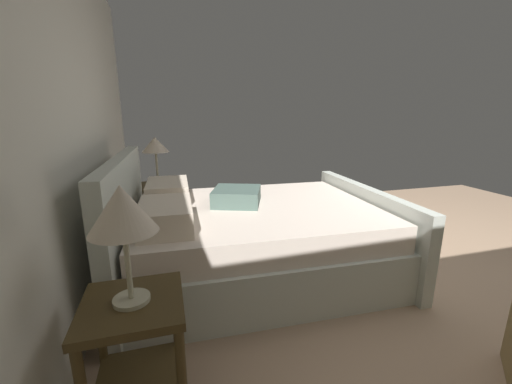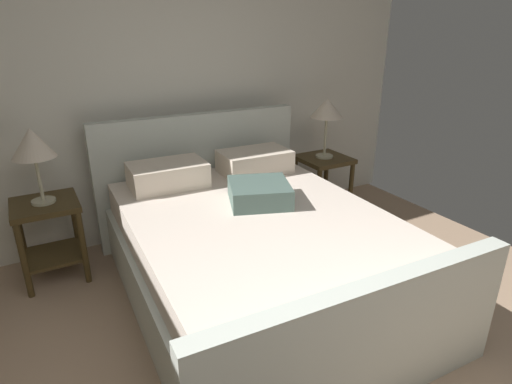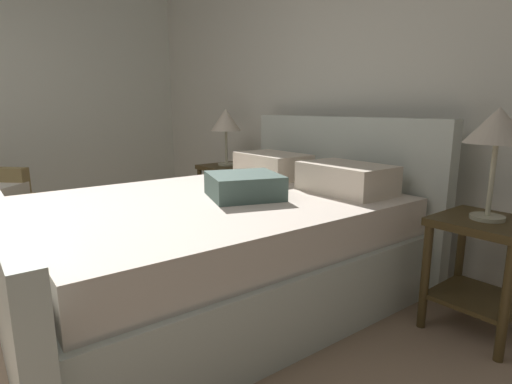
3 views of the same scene
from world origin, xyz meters
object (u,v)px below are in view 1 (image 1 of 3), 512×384
Objects in this scene: bed at (251,236)px; nightstand_left at (136,339)px; nightstand_right at (160,201)px; table_lamp_left at (122,212)px; table_lamp_right at (155,146)px.

bed reaches higher than nightstand_left.
table_lamp_left is at bearing 177.97° from nightstand_right.
nightstand_left is at bearing -45.00° from table_lamp_left.
nightstand_left is (-2.39, 0.08, -0.64)m from table_lamp_right.
nightstand_right is at bearing -2.03° from nightstand_left.
table_lamp_left reaches higher than bed.
table_lamp_right reaches higher than nightstand_left.
nightstand_right and nightstand_left have the same top height.
nightstand_right is 1.00× the size of nightstand_left.
nightstand_right is at bearing -2.03° from table_lamp_left.
bed is at bearing -146.58° from table_lamp_right.
table_lamp_left is (-0.00, 0.00, 0.61)m from nightstand_left.
nightstand_right is (1.19, 0.79, 0.06)m from bed.
bed is 3.87× the size of nightstand_right.
nightstand_left is 0.61m from table_lamp_left.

